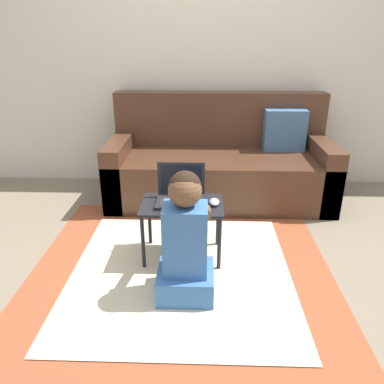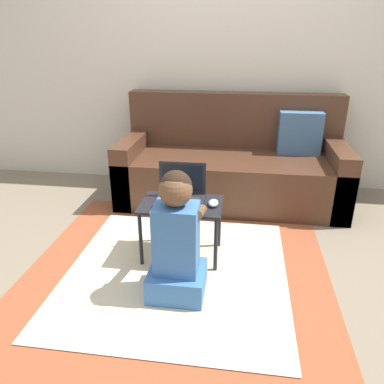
{
  "view_description": "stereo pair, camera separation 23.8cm",
  "coord_description": "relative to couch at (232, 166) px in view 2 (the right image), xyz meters",
  "views": [
    {
      "loc": [
        0.01,
        -2.0,
        1.38
      ],
      "look_at": [
        -0.06,
        0.19,
        0.45
      ],
      "focal_mm": 35.0,
      "sensor_mm": 36.0,
      "label": 1
    },
    {
      "loc": [
        0.25,
        -1.98,
        1.38
      ],
      "look_at": [
        -0.06,
        0.19,
        0.45
      ],
      "focal_mm": 35.0,
      "sensor_mm": 36.0,
      "label": 2
    }
  ],
  "objects": [
    {
      "name": "laptop",
      "position": [
        -0.29,
        -0.99,
        0.13
      ],
      "size": [
        0.31,
        0.23,
        0.24
      ],
      "color": "#232328",
      "rests_on": "laptop_desk"
    },
    {
      "name": "ground_plane",
      "position": [
        -0.16,
        -1.16,
        -0.3
      ],
      "size": [
        16.0,
        16.0,
        0.0
      ],
      "primitive_type": "plane",
      "color": "#7F705B"
    },
    {
      "name": "wall_back",
      "position": [
        -0.16,
        0.43,
        0.95
      ],
      "size": [
        9.0,
        0.06,
        2.5
      ],
      "color": "beige",
      "rests_on": "ground_plane"
    },
    {
      "name": "couch",
      "position": [
        0.0,
        0.0,
        0.0
      ],
      "size": [
        1.9,
        0.81,
        0.9
      ],
      "color": "#4C2D1E",
      "rests_on": "ground_plane"
    },
    {
      "name": "laptop_desk",
      "position": [
        -0.28,
        -1.02,
        0.03
      ],
      "size": [
        0.52,
        0.34,
        0.39
      ],
      "color": "black",
      "rests_on": "ground_plane"
    },
    {
      "name": "computer_mouse",
      "position": [
        -0.08,
        -1.03,
        0.1
      ],
      "size": [
        0.06,
        0.1,
        0.03
      ],
      "color": "#B2B7C1",
      "rests_on": "laptop_desk"
    },
    {
      "name": "area_rug",
      "position": [
        -0.28,
        -1.22,
        -0.3
      ],
      "size": [
        1.88,
        1.95,
        0.01
      ],
      "color": "#9E4C2D",
      "rests_on": "ground_plane"
    },
    {
      "name": "person_seated",
      "position": [
        -0.24,
        -1.41,
        0.04
      ],
      "size": [
        0.31,
        0.4,
        0.74
      ],
      "color": "#3D70B2",
      "rests_on": "ground_plane"
    }
  ]
}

